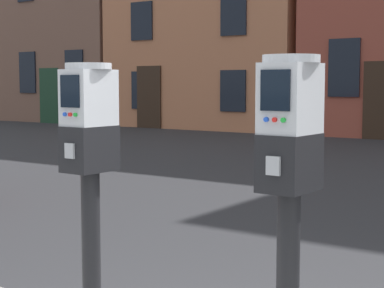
# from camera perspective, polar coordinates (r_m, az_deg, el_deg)

# --- Properties ---
(parking_meter_near_kerb) EXTENTS (0.22, 0.26, 1.44)m
(parking_meter_near_kerb) POSITION_cam_1_polar(r_m,az_deg,el_deg) (3.03, -9.21, -1.28)
(parking_meter_near_kerb) COLOR black
(parking_meter_near_kerb) RESTS_ON sidewalk_slab
(parking_meter_twin_adjacent) EXTENTS (0.22, 0.26, 1.45)m
(parking_meter_twin_adjacent) POSITION_cam_1_polar(r_m,az_deg,el_deg) (2.43, 8.76, -2.74)
(parking_meter_twin_adjacent) COLOR black
(parking_meter_twin_adjacent) RESTS_ON sidewalk_slab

